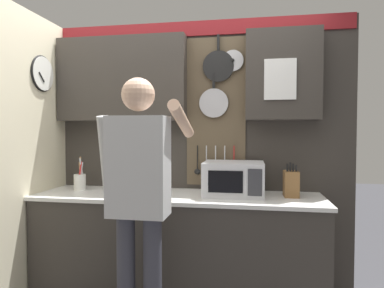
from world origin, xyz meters
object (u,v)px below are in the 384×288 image
Objects in this scene: microwave at (234,178)px; utensil_crock at (80,181)px; person at (139,187)px; knife_block at (291,184)px.

microwave is 1.34m from utensil_crock.
person reaches higher than microwave.
knife_block is at bearing -0.02° from utensil_crock.
utensil_crock is (-1.34, 0.00, -0.05)m from microwave.
utensil_crock reaches higher than microwave.
knife_block is 1.22m from person.
person is (-0.58, -0.65, 0.02)m from microwave.
microwave is 0.27× the size of person.
utensil_crock is at bearing 179.98° from knife_block.
knife_block reaches higher than microwave.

